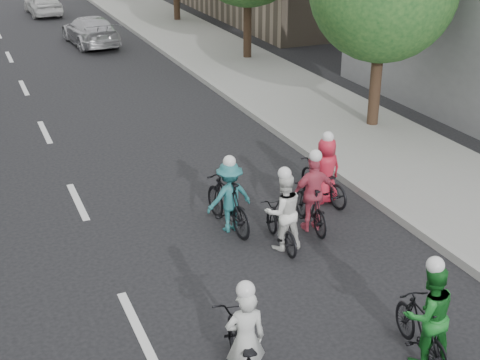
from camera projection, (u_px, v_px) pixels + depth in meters
ground at (136, 326)px, 10.69m from camera, size 120.00×120.00×0.00m
sidewalk_right at (293, 98)px, 21.96m from camera, size 4.00×80.00×0.15m
curb_right at (239, 104)px, 21.25m from camera, size 0.18×80.00×0.18m
cyclist_0 at (243, 349)px, 9.28m from camera, size 0.96×1.96×1.70m
cyclist_1 at (312, 200)px, 13.50m from camera, size 0.97×1.63×1.75m
cyclist_2 at (229, 200)px, 13.49m from camera, size 1.00×1.89×1.63m
cyclist_3 at (324, 177)px, 14.74m from camera, size 0.78×1.77×1.66m
cyclist_4 at (282, 218)px, 12.83m from camera, size 0.79×1.56×1.69m
cyclist_5 at (425, 321)px, 9.70m from camera, size 0.86×1.62×1.76m
follow_car_lead at (90, 31)px, 29.37m from camera, size 2.07×4.47×1.26m
follow_car_trail at (43, 2)px, 36.28m from camera, size 1.77×4.03×1.35m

